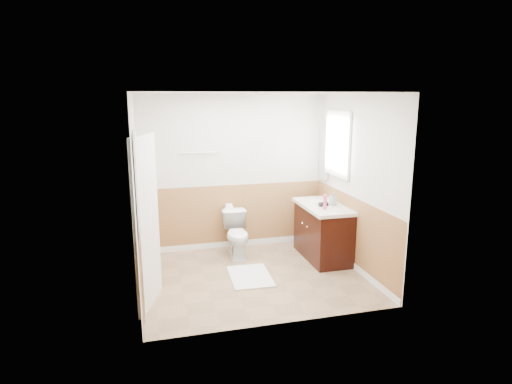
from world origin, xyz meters
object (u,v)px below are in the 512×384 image
object	(u,v)px
vanity_cabinet	(323,233)
lotion_bottle	(325,202)
bath_mat	(250,276)
soap_dispenser	(333,199)
toilet	(237,235)

from	to	relation	value
vanity_cabinet	lotion_bottle	distance (m)	0.63
bath_mat	soap_dispenser	bearing A→B (deg)	15.34
bath_mat	lotion_bottle	size ratio (longest dim) A/B	3.64
soap_dispenser	toilet	bearing A→B (deg)	161.20
bath_mat	soap_dispenser	world-z (taller)	soap_dispenser
toilet	bath_mat	world-z (taller)	toilet
toilet	vanity_cabinet	size ratio (longest dim) A/B	0.63
toilet	soap_dispenser	world-z (taller)	soap_dispenser
lotion_bottle	bath_mat	bearing A→B (deg)	-171.42
toilet	vanity_cabinet	distance (m)	1.33
vanity_cabinet	soap_dispenser	distance (m)	0.57
toilet	soap_dispenser	xyz separation A→B (m)	(1.38, -0.47, 0.60)
bath_mat	lotion_bottle	world-z (taller)	lotion_bottle
toilet	soap_dispenser	bearing A→B (deg)	-16.25
bath_mat	vanity_cabinet	xyz separation A→B (m)	(1.26, 0.44, 0.39)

